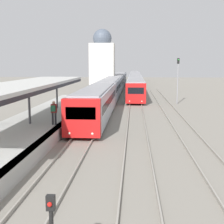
# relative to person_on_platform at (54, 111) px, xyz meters

# --- Properties ---
(platform_canopy) EXTENTS (4.00, 19.93, 2.94)m
(platform_canopy) POSITION_rel_person_on_platform_xyz_m (-1.77, 0.24, 1.83)
(platform_canopy) COLOR beige
(platform_canopy) RESTS_ON station_platform
(person_on_platform) EXTENTS (0.40, 0.40, 1.66)m
(person_on_platform) POSITION_rel_person_on_platform_xyz_m (0.00, 0.00, 0.00)
(person_on_platform) COLOR #2D2D33
(person_on_platform) RESTS_ON station_platform
(train_near) EXTENTS (2.56, 66.93, 2.96)m
(train_near) POSITION_rel_person_on_platform_xyz_m (2.12, 32.12, -0.20)
(train_near) COLOR red
(train_near) RESTS_ON ground_plane
(train_far) EXTENTS (2.53, 66.22, 2.87)m
(train_far) POSITION_rel_person_on_platform_xyz_m (5.79, 49.98, -0.25)
(train_far) COLOR red
(train_far) RESTS_ON ground_plane
(signal_mast_far) EXTENTS (0.28, 0.29, 5.81)m
(signal_mast_far) POSITION_rel_person_on_platform_xyz_m (11.09, 19.05, 1.75)
(signal_mast_far) COLOR gray
(signal_mast_far) RESTS_ON ground_plane
(distant_domed_building) EXTENTS (4.51, 4.51, 11.52)m
(distant_domed_building) POSITION_rel_person_on_platform_xyz_m (-0.42, 37.80, 3.58)
(distant_domed_building) COLOR silver
(distant_domed_building) RESTS_ON ground_plane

